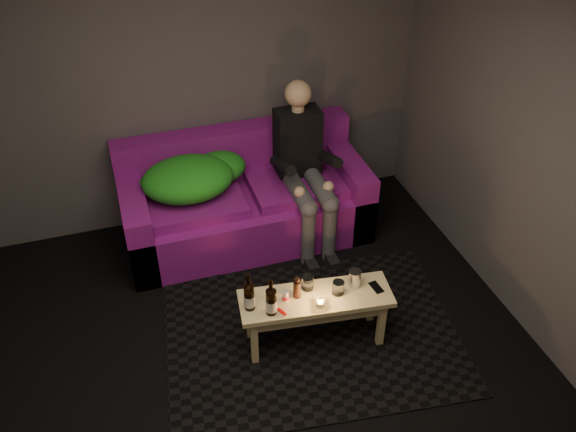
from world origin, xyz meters
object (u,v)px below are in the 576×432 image
coffee_table (316,305)px  steel_cup (355,278)px  person (304,164)px  beer_bottle_b (271,301)px  beer_bottle_a (249,296)px  sofa (244,201)px

coffee_table → steel_cup: steel_cup is taller
person → beer_bottle_b: size_ratio=4.68×
person → coffee_table: person is taller
person → coffee_table: 1.34m
person → beer_bottle_b: bearing=-117.5°
coffee_table → beer_bottle_b: bearing=-170.7°
coffee_table → beer_bottle_a: bearing=175.8°
beer_bottle_a → beer_bottle_b: 0.15m
beer_bottle_a → steel_cup: size_ratio=2.39×
coffee_table → beer_bottle_a: (-0.46, 0.03, 0.19)m
sofa → beer_bottle_b: (-0.19, -1.47, 0.22)m
sofa → coffee_table: sofa is taller
coffee_table → beer_bottle_a: 0.50m
beer_bottle_b → person: bearing=62.5°
person → steel_cup: (-0.04, -1.21, -0.22)m
sofa → person: person is taller
beer_bottle_a → beer_bottle_b: bearing=-35.3°
steel_cup → beer_bottle_a: bearing=179.7°
coffee_table → beer_bottle_b: (-0.34, -0.06, 0.19)m
coffee_table → person: bearing=74.8°
beer_bottle_b → coffee_table: bearing=9.3°
sofa → coffee_table: size_ratio=1.89×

